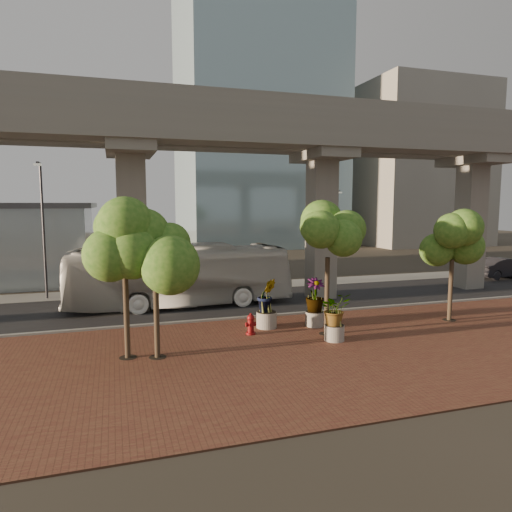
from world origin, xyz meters
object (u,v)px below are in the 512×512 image
object	(u,v)px
transit_bus	(180,276)
fire_hydrant	(251,324)
planter_front	(335,311)
parked_car	(503,268)

from	to	relation	value
transit_bus	fire_hydrant	xyz separation A→B (m)	(2.32, -7.14, -1.32)
fire_hydrant	planter_front	world-z (taller)	planter_front
transit_bus	parked_car	distance (m)	27.41
transit_bus	fire_hydrant	bearing A→B (deg)	-162.94
parked_car	fire_hydrant	xyz separation A→B (m)	(-24.96, -9.63, -0.31)
parked_car	planter_front	xyz separation A→B (m)	(-21.61, -11.71, 0.54)
fire_hydrant	parked_car	bearing A→B (deg)	21.10
transit_bus	parked_car	xyz separation A→B (m)	(27.28, 2.49, -1.01)
planter_front	parked_car	bearing A→B (deg)	28.44
parked_car	transit_bus	bearing A→B (deg)	91.84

